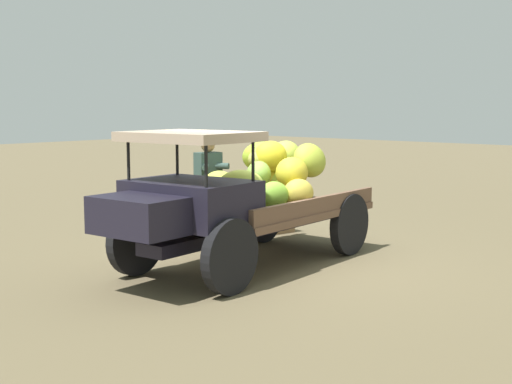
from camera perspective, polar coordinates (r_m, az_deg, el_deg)
name	(u,v)px	position (r m, az deg, el deg)	size (l,w,h in m)	color
ground_plane	(274,264)	(9.97, 1.43, -5.85)	(60.00, 60.00, 0.00)	brown
truck	(239,196)	(9.68, -1.42, -0.32)	(4.54, 2.10, 1.90)	black
farmer	(208,182)	(11.32, -3.86, 0.84)	(0.53, 0.49, 1.76)	#B5B0A5
wooden_crate	(276,220)	(12.41, 1.59, -2.28)	(0.48, 0.48, 0.42)	#8D6E4B
loose_banana_bunch	(210,221)	(12.74, -3.74, -2.32)	(0.63, 0.41, 0.29)	#83BF2C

